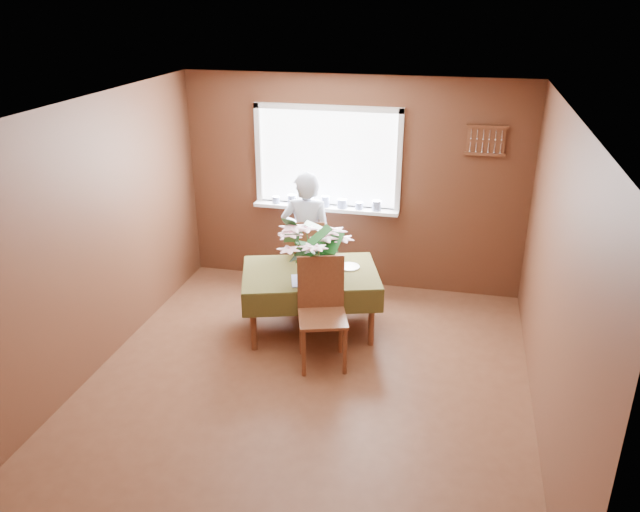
% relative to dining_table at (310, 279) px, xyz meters
% --- Properties ---
extents(floor, '(4.50, 4.50, 0.00)m').
position_rel_dining_table_xyz_m(floor, '(0.21, -1.00, -0.59)').
color(floor, brown).
rests_on(floor, ground).
extents(ceiling, '(4.50, 4.50, 0.00)m').
position_rel_dining_table_xyz_m(ceiling, '(0.21, -1.00, 1.91)').
color(ceiling, white).
rests_on(ceiling, wall_back).
extents(wall_back, '(4.00, 0.00, 4.00)m').
position_rel_dining_table_xyz_m(wall_back, '(0.21, 1.25, 0.66)').
color(wall_back, brown).
rests_on(wall_back, floor).
extents(wall_front, '(4.00, 0.00, 4.00)m').
position_rel_dining_table_xyz_m(wall_front, '(0.21, -3.25, 0.66)').
color(wall_front, brown).
rests_on(wall_front, floor).
extents(wall_left, '(0.00, 4.50, 4.50)m').
position_rel_dining_table_xyz_m(wall_left, '(-1.79, -1.00, 0.66)').
color(wall_left, brown).
rests_on(wall_left, floor).
extents(wall_right, '(0.00, 4.50, 4.50)m').
position_rel_dining_table_xyz_m(wall_right, '(2.21, -1.00, 0.66)').
color(wall_right, brown).
rests_on(wall_right, floor).
extents(window_assembly, '(1.72, 0.20, 1.22)m').
position_rel_dining_table_xyz_m(window_assembly, '(-0.09, 1.20, 0.75)').
color(window_assembly, white).
rests_on(window_assembly, wall_back).
extents(spoon_rack, '(0.44, 0.05, 0.33)m').
position_rel_dining_table_xyz_m(spoon_rack, '(1.66, 1.22, 1.26)').
color(spoon_rack, brown).
rests_on(spoon_rack, wall_back).
extents(dining_table, '(1.60, 1.31, 0.68)m').
position_rel_dining_table_xyz_m(dining_table, '(0.00, 0.00, 0.00)').
color(dining_table, brown).
rests_on(dining_table, floor).
extents(chair_far, '(0.52, 0.52, 1.01)m').
position_rel_dining_table_xyz_m(chair_far, '(-0.21, 0.62, -0.04)').
color(chair_far, brown).
rests_on(chair_far, floor).
extents(chair_near, '(0.56, 0.56, 1.04)m').
position_rel_dining_table_xyz_m(chair_near, '(0.25, -0.54, -0.03)').
color(chair_near, brown).
rests_on(chair_near, floor).
extents(seated_woman, '(0.62, 0.45, 1.56)m').
position_rel_dining_table_xyz_m(seated_woman, '(-0.19, 0.61, 0.19)').
color(seated_woman, white).
rests_on(seated_woman, floor).
extents(flower_bouquet, '(0.64, 0.64, 0.54)m').
position_rel_dining_table_xyz_m(flower_bouquet, '(0.07, -0.18, 0.43)').
color(flower_bouquet, white).
rests_on(flower_bouquet, dining_table).
extents(side_plate, '(0.26, 0.26, 0.01)m').
position_rel_dining_table_xyz_m(side_plate, '(0.37, 0.20, 0.09)').
color(side_plate, white).
rests_on(side_plate, dining_table).
extents(table_knife, '(0.02, 0.21, 0.00)m').
position_rel_dining_table_xyz_m(table_knife, '(0.25, -0.15, 0.09)').
color(table_knife, silver).
rests_on(table_knife, dining_table).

